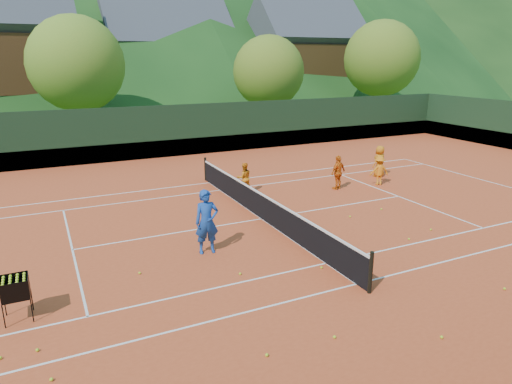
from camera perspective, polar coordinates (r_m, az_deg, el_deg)
name	(u,v)px	position (r m, az deg, el deg)	size (l,w,h in m)	color
ground	(262,219)	(16.48, 0.73, -3.44)	(400.00, 400.00, 0.00)	#274B17
clay_court	(262,219)	(16.47, 0.73, -3.40)	(40.00, 24.00, 0.02)	#B8401D
coach	(207,222)	(13.45, -6.17, -3.73)	(0.70, 0.46, 1.93)	#17429B
student_a	(244,178)	(19.47, -1.48, 1.79)	(0.64, 0.50, 1.32)	orange
student_b	(338,172)	(20.31, 10.22, 2.43)	(0.89, 0.37, 1.51)	orange
student_c	(379,161)	(22.96, 15.18, 3.73)	(0.74, 0.48, 1.52)	orange
student_d	(379,171)	(21.42, 15.15, 2.60)	(0.86, 0.49, 1.33)	orange
tennis_ball_3	(51,379)	(9.58, -24.21, -20.59)	(0.07, 0.07, 0.07)	#B0DB24
tennis_ball_6	(442,337)	(10.61, 22.20, -16.45)	(0.07, 0.07, 0.07)	#B0DB24
tennis_ball_8	(37,350)	(10.47, -25.66, -17.38)	(0.07, 0.07, 0.07)	#B0DB24
tennis_ball_9	(0,358)	(10.55, -29.35, -17.63)	(0.07, 0.07, 0.07)	#B0DB24
tennis_ball_11	(267,355)	(9.41, 1.36, -19.70)	(0.07, 0.07, 0.07)	#B0DB24
tennis_ball_12	(350,217)	(16.95, 11.68, -3.02)	(0.07, 0.07, 0.07)	#B0DB24
tennis_ball_13	(381,209)	(18.05, 15.41, -2.07)	(0.07, 0.07, 0.07)	#B0DB24
tennis_ball_14	(240,274)	(12.39, -1.99, -10.17)	(0.07, 0.07, 0.07)	#B0DB24
tennis_ball_15	(505,289)	(13.21, 28.64, -10.57)	(0.07, 0.07, 0.07)	#B0DB24
tennis_ball_16	(304,246)	(14.16, 6.00, -6.73)	(0.07, 0.07, 0.07)	#B0DB24
tennis_ball_17	(140,273)	(12.81, -14.34, -9.78)	(0.07, 0.07, 0.07)	#B0DB24
tennis_ball_18	(431,230)	(16.46, 21.01, -4.40)	(0.07, 0.07, 0.07)	#B0DB24
tennis_ball_19	(335,337)	(10.02, 9.79, -17.43)	(0.07, 0.07, 0.07)	#B0DB24
tennis_ball_20	(409,239)	(15.39, 18.58, -5.59)	(0.07, 0.07, 0.07)	#B0DB24
tennis_ball_21	(322,268)	(12.84, 8.20, -9.33)	(0.07, 0.07, 0.07)	#B0DB24
court_lines	(262,219)	(16.47, 0.73, -3.36)	(23.83, 11.03, 0.00)	white
tennis_net	(262,206)	(16.31, 0.73, -1.72)	(0.10, 12.07, 1.10)	black
perimeter_fence	(262,186)	(16.09, 0.74, 0.82)	(40.40, 24.24, 3.00)	black
ball_hopper	(15,288)	(11.44, -27.89, -10.61)	(0.57, 0.57, 1.00)	black
chalet_mid	(168,64)	(49.59, -10.98, 15.44)	(12.65, 8.82, 11.45)	beige
chalet_right	(305,61)	(51.47, 6.09, 15.97)	(11.50, 8.82, 11.91)	beige
tree_b	(77,64)	(34.00, -21.50, 14.66)	(6.40, 6.40, 8.40)	#422B1A
tree_c	(269,72)	(36.98, 1.60, 14.79)	(5.60, 5.60, 7.35)	#3F2819
tree_d	(381,59)	(44.53, 15.41, 15.77)	(6.80, 6.80, 8.93)	#42281A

